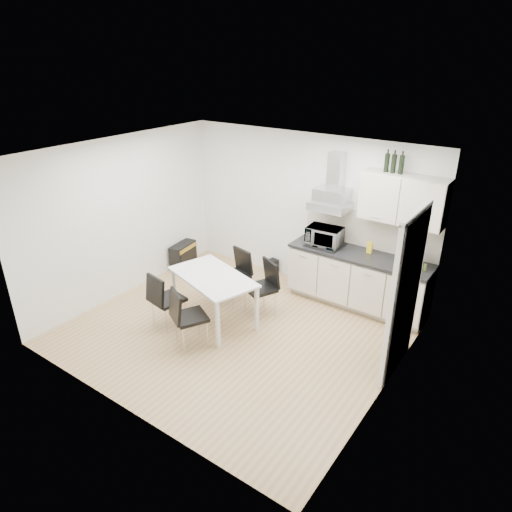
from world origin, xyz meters
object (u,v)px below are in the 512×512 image
Objects in this scene: dining_table at (213,281)px; chair_near_left at (168,300)px; chair_far_left at (234,277)px; chair_near_right at (191,318)px; floor_speaker at (273,266)px; chair_far_right at (260,289)px; kitchenette at (363,259)px; guitar_amp at (183,255)px.

chair_near_left reaches higher than dining_table.
chair_far_left is 1.00× the size of chair_near_right.
chair_near_right is 3.20× the size of floor_speaker.
chair_near_left reaches higher than floor_speaker.
chair_far_right is (0.48, 0.53, -0.23)m from dining_table.
kitchenette is at bearing 63.15° from dining_table.
dining_table is at bearing 59.88° from chair_near_left.
chair_far_left is 1.00× the size of chair_near_left.
guitar_amp is at bearing -169.88° from kitchenette.
chair_near_left is 1.00× the size of chair_near_right.
kitchenette is 2.86× the size of chair_near_left.
dining_table reaches higher than guitar_amp.
dining_table is 2.55× the size of guitar_amp.
chair_far_left is 3.20× the size of floor_speaker.
chair_near_right is at bearing -59.25° from dining_table.
chair_far_left is 1.19m from chair_near_left.
chair_near_right is 2.55m from floor_speaker.
kitchenette is 2.80m from chair_near_right.
chair_far_left is (-0.10, 0.62, -0.23)m from dining_table.
chair_far_left is 1.33m from chair_near_right.
chair_near_left is (-2.06, -2.19, -0.39)m from kitchenette.
chair_far_right is 3.20× the size of floor_speaker.
floor_speaker is (-0.04, 1.22, -0.30)m from chair_far_left.
guitar_amp is (-2.15, 0.55, -0.20)m from chair_far_right.
chair_far_left is 1.65m from guitar_amp.
floor_speaker is (-0.61, 1.31, -0.30)m from chair_far_right.
guitar_amp is at bearing 11.31° from chair_far_right.
dining_table is at bearing 73.84° from chair_far_right.
chair_far_left is 0.58m from chair_far_right.
floor_speaker is (-1.76, 0.17, -0.69)m from kitchenette.
chair_near_left is at bearing -60.84° from guitar_amp.
kitchenette reaches higher than chair_far_left.
dining_table reaches higher than floor_speaker.
kitchenette reaches higher than chair_near_left.
chair_far_left is at bearing 129.58° from chair_near_right.
kitchenette is 3.40m from guitar_amp.
chair_near_right is 2.55m from guitar_amp.
chair_near_right is at bearing 101.10° from chair_far_right.
chair_near_left is (-0.44, -0.51, -0.23)m from dining_table.
dining_table is 1.73× the size of chair_far_right.
chair_far_right is 1.00× the size of chair_near_left.
chair_near_right is (-0.32, -1.21, 0.00)m from chair_far_right.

